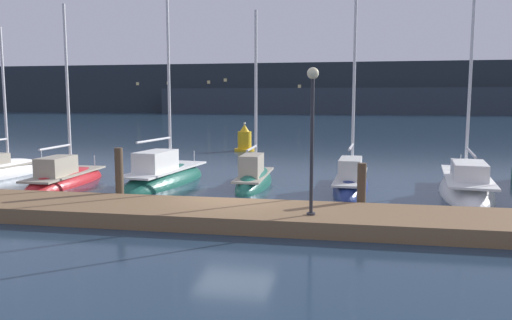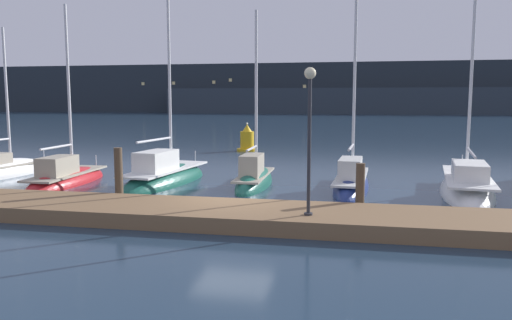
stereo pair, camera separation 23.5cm
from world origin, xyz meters
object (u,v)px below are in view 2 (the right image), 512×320
Objects in this scene: sailboat_berth_5 at (351,186)px; dock_lamppost at (310,117)px; sailboat_berth_6 at (467,190)px; channel_buoy at (247,140)px; sailboat_berth_3 at (165,180)px; sailboat_berth_1 at (3,175)px; sailboat_berth_2 at (66,181)px; sailboat_berth_4 at (254,183)px.

sailboat_berth_5 reaches higher than dock_lamppost.
channel_buoy is at bearing 130.04° from sailboat_berth_6.
sailboat_berth_1 is at bearing 177.75° from sailboat_berth_3.
sailboat_berth_2 is at bearing -174.35° from sailboat_berth_5.
sailboat_berth_3 reaches higher than sailboat_berth_4.
sailboat_berth_1 is 4.22m from sailboat_berth_2.
sailboat_berth_6 is (20.39, -0.15, 0.04)m from sailboat_berth_1.
sailboat_berth_6 reaches higher than sailboat_berth_4.
sailboat_berth_6 is at bearing 50.52° from dock_lamppost.
sailboat_berth_1 is 12.01m from sailboat_berth_4.
sailboat_berth_1 is 0.94× the size of sailboat_berth_2.
sailboat_berth_1 is 8.16m from sailboat_berth_3.
sailboat_berth_1 is at bearing 179.59° from sailboat_berth_6.
sailboat_berth_6 reaches higher than channel_buoy.
sailboat_berth_6 reaches higher than sailboat_berth_3.
sailboat_berth_4 is at bearing 8.30° from sailboat_berth_2.
sailboat_berth_2 is 2.05× the size of dock_lamppost.
sailboat_berth_2 reaches higher than channel_buoy.
sailboat_berth_1 reaches higher than channel_buoy.
sailboat_berth_2 is 12.58m from dock_lamppost.
sailboat_berth_5 is at bearing -62.10° from channel_buoy.
sailboat_berth_5 reaches higher than sailboat_berth_1.
sailboat_berth_2 is 1.02× the size of sailboat_berth_4.
sailboat_berth_3 is 12.24m from sailboat_berth_6.
dock_lamppost reaches higher than channel_buoy.
sailboat_berth_3 is at bearing -2.25° from sailboat_berth_1.
sailboat_berth_5 is at bearing -0.13° from sailboat_berth_1.
sailboat_berth_4 is 0.90× the size of sailboat_berth_5.
sailboat_berth_3 is 0.99× the size of sailboat_berth_6.
sailboat_berth_1 is 0.72× the size of sailboat_berth_3.
sailboat_berth_4 is 4.04× the size of channel_buoy.
sailboat_berth_1 reaches higher than dock_lamppost.
sailboat_berth_3 is at bearing -92.21° from channel_buoy.
dock_lamppost is at bearing -73.23° from channel_buoy.
sailboat_berth_5 is 15.63m from channel_buoy.
dock_lamppost is (-5.49, -6.67, 3.00)m from sailboat_berth_6.
sailboat_berth_4 is at bearing -179.71° from sailboat_berth_5.
sailboat_berth_5 reaches higher than channel_buoy.
sailboat_berth_6 is at bearing -1.44° from sailboat_berth_5.
dock_lamppost is (6.74, -6.49, 2.98)m from sailboat_berth_3.
sailboat_berth_3 is 1.20× the size of sailboat_berth_5.
sailboat_berth_6 is at bearing -0.61° from sailboat_berth_4.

